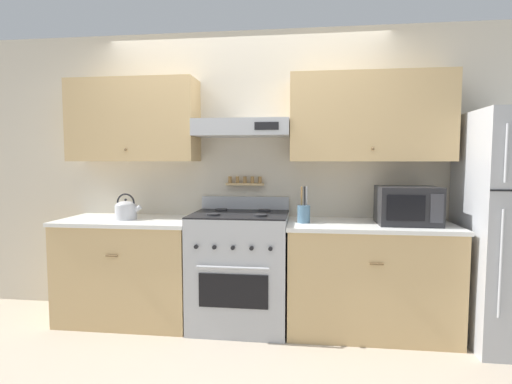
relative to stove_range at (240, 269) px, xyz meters
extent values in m
plane|color=#B2A38E|center=(0.00, -0.32, -0.48)|extent=(16.00, 16.00, 0.00)
cube|color=beige|center=(0.00, 0.36, 0.79)|extent=(5.20, 0.08, 2.55)
cube|color=tan|center=(-0.98, 0.16, 1.27)|extent=(1.14, 0.33, 0.72)
sphere|color=brown|center=(-0.98, -0.02, 1.01)|extent=(0.02, 0.02, 0.02)
cube|color=tan|center=(1.07, 0.16, 1.27)|extent=(1.31, 0.33, 0.72)
sphere|color=brown|center=(1.07, -0.02, 1.01)|extent=(0.02, 0.02, 0.02)
cube|color=#ADAFB5|center=(0.00, 0.14, 1.19)|extent=(0.81, 0.37, 0.14)
cube|color=black|center=(0.23, -0.05, 1.19)|extent=(0.20, 0.01, 0.06)
cube|color=tan|center=(0.00, 0.28, 0.70)|extent=(0.34, 0.07, 0.02)
cylinder|color=olive|center=(-0.14, 0.28, 0.74)|extent=(0.03, 0.03, 0.06)
cylinder|color=olive|center=(-0.07, 0.28, 0.74)|extent=(0.03, 0.03, 0.06)
cylinder|color=olive|center=(0.00, 0.28, 0.74)|extent=(0.03, 0.03, 0.06)
cylinder|color=olive|center=(0.07, 0.28, 0.74)|extent=(0.03, 0.03, 0.06)
cylinder|color=olive|center=(0.14, 0.28, 0.74)|extent=(0.03, 0.03, 0.06)
cube|color=tan|center=(-0.98, 0.01, -0.05)|extent=(1.14, 0.62, 0.86)
cube|color=white|center=(-0.98, 0.01, 0.39)|extent=(1.16, 0.65, 0.03)
cylinder|color=brown|center=(-0.98, -0.31, 0.16)|extent=(0.10, 0.01, 0.01)
cube|color=tan|center=(1.07, 0.01, -0.05)|extent=(1.31, 0.62, 0.86)
cube|color=white|center=(1.07, 0.01, 0.39)|extent=(1.33, 0.65, 0.03)
cylinder|color=brown|center=(1.07, -0.31, 0.16)|extent=(0.10, 0.01, 0.01)
cube|color=#ADAFB5|center=(0.00, 0.00, -0.01)|extent=(0.80, 0.63, 0.95)
cube|color=black|center=(0.00, -0.32, -0.09)|extent=(0.54, 0.01, 0.27)
cylinder|color=#ADAFB5|center=(0.00, -0.35, 0.10)|extent=(0.56, 0.02, 0.02)
cube|color=black|center=(0.00, 0.00, 0.47)|extent=(0.80, 0.63, 0.01)
cylinder|color=#232326|center=(-0.19, -0.15, 0.48)|extent=(0.11, 0.11, 0.02)
cylinder|color=#232326|center=(0.19, -0.15, 0.48)|extent=(0.11, 0.11, 0.02)
cylinder|color=#232326|center=(-0.19, 0.15, 0.48)|extent=(0.11, 0.11, 0.02)
cylinder|color=#232326|center=(0.19, 0.15, 0.48)|extent=(0.11, 0.11, 0.02)
cylinder|color=black|center=(-0.29, -0.33, 0.25)|extent=(0.03, 0.02, 0.03)
cylinder|color=black|center=(-0.14, -0.33, 0.25)|extent=(0.03, 0.02, 0.03)
cylinder|color=black|center=(0.00, -0.33, 0.25)|extent=(0.03, 0.02, 0.03)
cylinder|color=black|center=(0.14, -0.33, 0.25)|extent=(0.03, 0.02, 0.03)
cylinder|color=black|center=(0.29, -0.33, 0.25)|extent=(0.03, 0.02, 0.03)
cube|color=#ADAFB5|center=(0.00, 0.29, 0.53)|extent=(0.80, 0.04, 0.11)
cylinder|color=#ADAFB5|center=(1.85, -0.45, 0.96)|extent=(0.02, 0.02, 0.39)
cylinder|color=#ADAFB5|center=(1.85, -0.45, 0.22)|extent=(0.02, 0.02, 0.74)
cylinder|color=#B7B7BC|center=(-0.99, -0.02, 0.47)|extent=(0.18, 0.18, 0.12)
ellipsoid|color=#B7B7BC|center=(-0.99, -0.02, 0.53)|extent=(0.17, 0.17, 0.07)
sphere|color=black|center=(-0.99, -0.02, 0.58)|extent=(0.02, 0.02, 0.02)
cylinder|color=#B7B7BC|center=(-0.91, -0.02, 0.49)|extent=(0.11, 0.04, 0.10)
torus|color=black|center=(-0.99, -0.02, 0.55)|extent=(0.16, 0.01, 0.16)
cube|color=#232326|center=(1.35, 0.00, 0.56)|extent=(0.46, 0.36, 0.30)
cube|color=black|center=(1.29, -0.18, 0.56)|extent=(0.28, 0.01, 0.19)
cube|color=#38383D|center=(1.51, -0.18, 0.56)|extent=(0.09, 0.01, 0.22)
cylinder|color=slate|center=(0.53, -0.02, 0.48)|extent=(0.10, 0.10, 0.14)
cylinder|color=olive|center=(0.51, -0.03, 0.63)|extent=(0.01, 0.05, 0.16)
cylinder|color=#28282B|center=(0.54, -0.02, 0.63)|extent=(0.01, 0.04, 0.16)
cylinder|color=#B2B2B7|center=(0.55, -0.01, 0.63)|extent=(0.01, 0.03, 0.16)
camera|label=1|loc=(0.55, -3.27, 0.92)|focal=28.00mm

